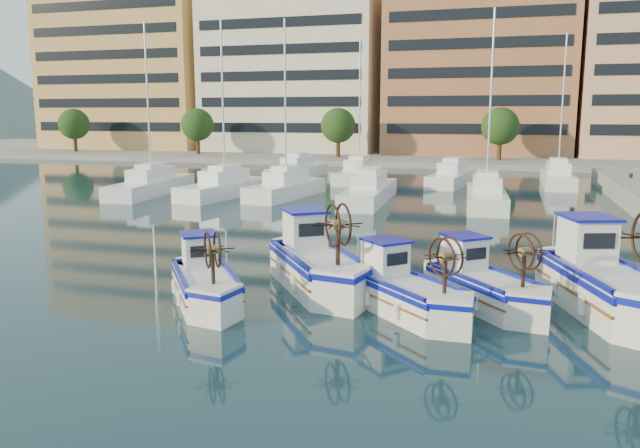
# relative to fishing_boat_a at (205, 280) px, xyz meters

# --- Properties ---
(ground) EXTENTS (300.00, 300.00, 0.00)m
(ground) POSITION_rel_fishing_boat_a_xyz_m (3.60, 0.65, -0.67)
(ground) COLOR #17323B
(ground) RESTS_ON ground
(waterfront) EXTENTS (180.00, 40.00, 25.60)m
(waterfront) POSITION_rel_fishing_boat_a_xyz_m (12.83, 65.69, 10.43)
(waterfront) COLOR gray
(waterfront) RESTS_ON ground
(yacht_marina) EXTENTS (40.97, 23.14, 11.50)m
(yacht_marina) POSITION_rel_fishing_boat_a_xyz_m (0.26, 28.28, -0.14)
(yacht_marina) COLOR white
(yacht_marina) RESTS_ON ground
(fishing_boat_a) EXTENTS (3.45, 3.95, 2.43)m
(fishing_boat_a) POSITION_rel_fishing_boat_a_xyz_m (0.00, 0.00, 0.00)
(fishing_boat_a) COLOR white
(fishing_boat_a) RESTS_ON ground
(fishing_boat_b) EXTENTS (4.27, 4.91, 3.02)m
(fishing_boat_b) POSITION_rel_fishing_boat_a_xyz_m (2.69, 2.43, 0.16)
(fishing_boat_b) COLOR white
(fishing_boat_b) RESTS_ON ground
(fishing_boat_c) EXTENTS (3.82, 3.78, 2.47)m
(fishing_boat_c) POSITION_rel_fishing_boat_a_xyz_m (5.82, 0.64, 0.01)
(fishing_boat_c) COLOR white
(fishing_boat_c) RESTS_ON ground
(fishing_boat_d) EXTENTS (3.62, 3.91, 2.45)m
(fishing_boat_d) POSITION_rel_fishing_boat_a_xyz_m (7.89, 1.97, 0.01)
(fishing_boat_d) COLOR white
(fishing_boat_d) RESTS_ON ground
(fishing_boat_e) EXTENTS (3.54, 5.32, 3.22)m
(fishing_boat_e) POSITION_rel_fishing_boat_a_xyz_m (11.18, 2.43, 0.22)
(fishing_boat_e) COLOR white
(fishing_boat_e) RESTS_ON ground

